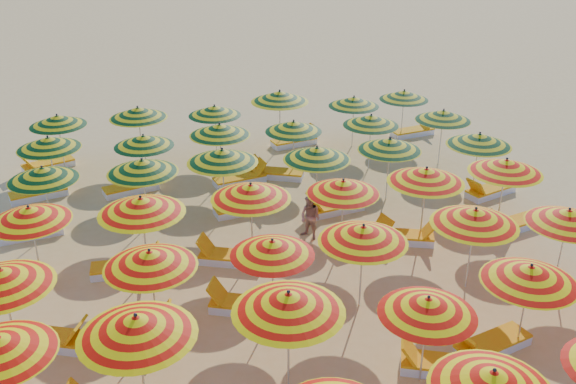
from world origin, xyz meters
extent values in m
plane|color=#DFB363|center=(0.00, 0.00, 0.00)|extent=(120.00, 120.00, 0.00)
cone|color=orange|center=(1.48, -7.43, 1.86)|extent=(2.44, 2.44, 0.38)
sphere|color=black|center=(1.48, -7.43, 2.08)|extent=(0.07, 0.07, 0.07)
cylinder|color=silver|center=(-6.18, -4.75, 0.97)|extent=(0.04, 0.04, 1.93)
cylinder|color=silver|center=(-3.89, -4.94, 1.05)|extent=(0.04, 0.04, 2.10)
cone|color=orange|center=(-3.89, -4.94, 1.96)|extent=(2.25, 2.25, 0.40)
sphere|color=black|center=(-3.89, -4.94, 2.19)|extent=(0.07, 0.07, 0.07)
cylinder|color=silver|center=(-1.19, -4.85, 1.06)|extent=(0.04, 0.04, 2.11)
cone|color=orange|center=(-1.19, -4.85, 1.97)|extent=(2.75, 2.75, 0.40)
sphere|color=black|center=(-1.19, -4.85, 2.20)|extent=(0.07, 0.07, 0.07)
cylinder|color=silver|center=(1.38, -5.22, 0.94)|extent=(0.04, 0.04, 1.87)
cone|color=orange|center=(1.38, -5.22, 1.75)|extent=(2.41, 2.41, 0.36)
sphere|color=black|center=(1.38, -5.22, 1.95)|extent=(0.06, 0.06, 0.06)
cylinder|color=silver|center=(3.77, -4.74, 0.97)|extent=(0.04, 0.04, 1.95)
cone|color=orange|center=(3.77, -4.74, 1.82)|extent=(2.31, 2.31, 0.37)
sphere|color=black|center=(3.77, -4.74, 2.03)|extent=(0.06, 0.06, 0.06)
cylinder|color=silver|center=(-6.46, -2.71, 1.02)|extent=(0.04, 0.04, 2.03)
cone|color=orange|center=(-6.46, -2.71, 1.90)|extent=(2.41, 2.41, 0.39)
cylinder|color=silver|center=(-3.61, -2.54, 0.99)|extent=(0.04, 0.04, 1.98)
cone|color=orange|center=(-3.61, -2.54, 1.84)|extent=(2.31, 2.31, 0.38)
sphere|color=black|center=(-3.61, -2.54, 2.06)|extent=(0.07, 0.07, 0.07)
cylinder|color=silver|center=(-1.01, -2.47, 0.93)|extent=(0.04, 0.04, 1.86)
cone|color=orange|center=(-1.01, -2.47, 1.74)|extent=(2.04, 2.04, 0.35)
sphere|color=black|center=(-1.01, -2.47, 1.94)|extent=(0.06, 0.06, 0.06)
cylinder|color=silver|center=(1.01, -2.56, 1.01)|extent=(0.04, 0.04, 2.02)
cone|color=orange|center=(1.01, -2.56, 1.88)|extent=(2.37, 2.37, 0.38)
sphere|color=black|center=(1.01, -2.56, 2.11)|extent=(0.07, 0.07, 0.07)
cylinder|color=silver|center=(3.78, -2.41, 1.03)|extent=(0.04, 0.04, 2.05)
cone|color=orange|center=(3.78, -2.41, 1.91)|extent=(2.55, 2.55, 0.39)
sphere|color=black|center=(3.78, -2.41, 2.14)|extent=(0.07, 0.07, 0.07)
cylinder|color=silver|center=(6.01, -2.71, 0.97)|extent=(0.04, 0.04, 1.95)
cone|color=orange|center=(6.01, -2.71, 1.82)|extent=(2.47, 2.47, 0.37)
sphere|color=black|center=(6.01, -2.71, 2.03)|extent=(0.06, 0.06, 0.06)
cylinder|color=silver|center=(-6.33, 0.21, 0.97)|extent=(0.04, 0.04, 1.94)
cone|color=orange|center=(-6.33, 0.21, 1.81)|extent=(2.48, 2.48, 0.37)
sphere|color=black|center=(-6.33, 0.21, 2.02)|extent=(0.06, 0.06, 0.06)
cylinder|color=silver|center=(-3.74, -0.20, 1.05)|extent=(0.04, 0.04, 2.10)
cone|color=orange|center=(-3.74, -0.20, 1.96)|extent=(2.21, 2.21, 0.40)
sphere|color=black|center=(-3.74, -0.20, 2.19)|extent=(0.07, 0.07, 0.07)
cylinder|color=silver|center=(-1.05, 0.10, 1.02)|extent=(0.04, 0.04, 2.04)
cone|color=orange|center=(-1.05, 0.10, 1.91)|extent=(2.45, 2.45, 0.39)
sphere|color=black|center=(-1.05, 0.10, 2.13)|extent=(0.07, 0.07, 0.07)
cylinder|color=silver|center=(1.38, 0.10, 0.96)|extent=(0.04, 0.04, 1.92)
cone|color=orange|center=(1.38, 0.10, 1.79)|extent=(2.12, 2.12, 0.37)
sphere|color=black|center=(1.38, 0.10, 2.00)|extent=(0.06, 0.06, 0.06)
cylinder|color=silver|center=(3.64, 0.04, 1.03)|extent=(0.04, 0.04, 2.06)
cone|color=orange|center=(3.64, 0.04, 1.92)|extent=(2.60, 2.60, 0.39)
sphere|color=black|center=(3.64, 0.04, 2.15)|extent=(0.07, 0.07, 0.07)
cylinder|color=silver|center=(6.06, 0.21, 1.01)|extent=(0.04, 0.04, 2.03)
cone|color=orange|center=(6.06, 0.21, 1.89)|extent=(2.03, 2.03, 0.39)
sphere|color=black|center=(6.06, 0.21, 2.12)|extent=(0.07, 0.07, 0.07)
cylinder|color=silver|center=(-6.32, 2.72, 0.95)|extent=(0.04, 0.04, 1.90)
cone|color=#606505|center=(-6.32, 2.72, 1.78)|extent=(2.36, 2.36, 0.36)
sphere|color=black|center=(-6.32, 2.72, 1.99)|extent=(0.06, 0.06, 0.06)
cylinder|color=silver|center=(-3.67, 2.48, 0.99)|extent=(0.04, 0.04, 1.98)
cone|color=#606505|center=(-3.67, 2.48, 1.85)|extent=(2.54, 2.54, 0.38)
sphere|color=black|center=(-3.67, 2.48, 2.07)|extent=(0.07, 0.07, 0.07)
cylinder|color=silver|center=(-1.44, 2.60, 1.02)|extent=(0.04, 0.04, 2.05)
cone|color=#606505|center=(-1.44, 2.60, 1.91)|extent=(2.12, 2.12, 0.39)
sphere|color=black|center=(-1.44, 2.60, 2.13)|extent=(0.07, 0.07, 0.07)
cylinder|color=silver|center=(1.27, 2.35, 0.99)|extent=(0.04, 0.04, 1.98)
cone|color=#606505|center=(1.27, 2.35, 1.85)|extent=(2.51, 2.51, 0.38)
sphere|color=black|center=(1.27, 2.35, 2.07)|extent=(0.07, 0.07, 0.07)
cylinder|color=silver|center=(3.62, 2.66, 0.97)|extent=(0.04, 0.04, 1.94)
cone|color=#606505|center=(3.62, 2.66, 1.81)|extent=(1.97, 1.97, 0.37)
sphere|color=black|center=(3.62, 2.66, 2.02)|extent=(0.06, 0.06, 0.06)
cylinder|color=silver|center=(6.39, 2.35, 0.99)|extent=(0.04, 0.04, 1.99)
cone|color=#606505|center=(6.39, 2.35, 1.86)|extent=(2.28, 2.28, 0.38)
sphere|color=black|center=(6.39, 2.35, 2.07)|extent=(0.07, 0.07, 0.07)
cylinder|color=silver|center=(-6.42, 5.08, 0.96)|extent=(0.04, 0.04, 1.93)
cone|color=#606505|center=(-6.42, 5.08, 1.80)|extent=(2.51, 2.51, 0.37)
sphere|color=black|center=(-6.42, 5.08, 2.01)|extent=(0.06, 0.06, 0.06)
cylinder|color=silver|center=(-3.60, 4.82, 0.93)|extent=(0.04, 0.04, 1.85)
cone|color=#606505|center=(-3.60, 4.82, 1.73)|extent=(2.04, 2.04, 0.35)
sphere|color=black|center=(-3.60, 4.82, 1.93)|extent=(0.06, 0.06, 0.06)
cylinder|color=silver|center=(-1.21, 5.04, 0.98)|extent=(0.04, 0.04, 1.96)
cone|color=#606505|center=(-1.21, 5.04, 1.83)|extent=(1.99, 1.99, 0.37)
sphere|color=black|center=(-1.21, 5.04, 2.04)|extent=(0.07, 0.07, 0.07)
cylinder|color=silver|center=(1.21, 5.05, 0.94)|extent=(0.04, 0.04, 1.87)
cone|color=#606505|center=(1.21, 5.05, 1.75)|extent=(2.27, 2.27, 0.36)
sphere|color=black|center=(1.21, 5.05, 1.95)|extent=(0.06, 0.06, 0.06)
cylinder|color=silver|center=(3.87, 5.04, 0.94)|extent=(0.04, 0.04, 1.89)
cone|color=#606505|center=(3.87, 5.04, 1.76)|extent=(2.36, 2.36, 0.36)
sphere|color=black|center=(3.87, 5.04, 1.97)|extent=(0.06, 0.06, 0.06)
cylinder|color=silver|center=(6.43, 4.95, 0.95)|extent=(0.04, 0.04, 1.90)
cone|color=#606505|center=(6.43, 4.95, 1.78)|extent=(2.44, 2.44, 0.36)
sphere|color=black|center=(6.43, 4.95, 1.98)|extent=(0.06, 0.06, 0.06)
cylinder|color=silver|center=(-6.38, 7.33, 0.94)|extent=(0.04, 0.04, 1.88)
cone|color=#606505|center=(-6.38, 7.33, 1.76)|extent=(2.06, 2.06, 0.36)
sphere|color=black|center=(-6.38, 7.33, 1.97)|extent=(0.06, 0.06, 0.06)
cylinder|color=silver|center=(-3.73, 7.29, 0.99)|extent=(0.04, 0.04, 1.99)
cone|color=#606505|center=(-3.73, 7.29, 1.85)|extent=(2.29, 2.29, 0.38)
sphere|color=black|center=(-3.73, 7.29, 2.07)|extent=(0.07, 0.07, 0.07)
cylinder|color=silver|center=(-1.11, 7.32, 0.93)|extent=(0.04, 0.04, 1.85)
cone|color=#606505|center=(-1.11, 7.32, 1.73)|extent=(2.15, 2.15, 0.35)
sphere|color=black|center=(-1.11, 7.32, 1.93)|extent=(0.06, 0.06, 0.06)
cylinder|color=silver|center=(1.31, 7.71, 1.05)|extent=(0.04, 0.04, 2.11)
cone|color=#606505|center=(1.31, 7.71, 1.97)|extent=(2.72, 2.72, 0.40)
sphere|color=black|center=(1.31, 7.71, 2.20)|extent=(0.07, 0.07, 0.07)
cylinder|color=silver|center=(3.98, 7.25, 0.93)|extent=(0.04, 0.04, 1.86)
cone|color=#606505|center=(3.98, 7.25, 1.73)|extent=(2.42, 2.42, 0.35)
sphere|color=black|center=(3.98, 7.25, 1.94)|extent=(0.06, 0.06, 0.06)
cylinder|color=silver|center=(6.09, 7.64, 0.92)|extent=(0.04, 0.04, 1.85)
cone|color=#606505|center=(6.09, 7.64, 1.73)|extent=(2.01, 2.01, 0.35)
sphere|color=black|center=(6.09, 7.64, 1.93)|extent=(0.06, 0.06, 0.06)
cube|color=white|center=(1.93, -5.11, 0.10)|extent=(1.79, 1.19, 0.20)
cube|color=orange|center=(1.93, -5.11, 0.23)|extent=(1.79, 1.19, 0.06)
cube|color=orange|center=(1.29, -4.84, 0.45)|extent=(0.56, 0.68, 0.48)
cube|color=white|center=(3.22, -4.71, 0.10)|extent=(1.79, 1.03, 0.20)
cube|color=orange|center=(3.22, -4.71, 0.23)|extent=(1.79, 1.03, 0.06)
cube|color=orange|center=(2.55, -4.90, 0.45)|extent=(0.51, 0.66, 0.48)
cube|color=white|center=(-5.91, -2.47, 0.10)|extent=(1.79, 1.19, 0.20)
cube|color=orange|center=(-5.91, -2.47, 0.23)|extent=(1.79, 1.19, 0.06)
cube|color=orange|center=(-5.26, -2.74, 0.45)|extent=(0.56, 0.68, 0.48)
cube|color=white|center=(-4.16, -2.49, 0.10)|extent=(1.77, 0.84, 0.20)
cube|color=orange|center=(-4.16, -2.49, 0.23)|extent=(1.77, 0.84, 0.06)
cube|color=orange|center=(-3.47, -2.60, 0.45)|extent=(0.45, 0.63, 0.48)
cube|color=white|center=(-1.56, -2.23, 0.10)|extent=(1.79, 1.18, 0.20)
cube|color=orange|center=(-1.56, -2.23, 0.23)|extent=(1.79, 1.18, 0.06)
cube|color=orange|center=(-2.21, -1.97, 0.45)|extent=(0.56, 0.68, 0.48)
cube|color=white|center=(-6.88, 0.15, 0.10)|extent=(1.79, 1.21, 0.20)
cube|color=orange|center=(-6.88, 0.15, 0.23)|extent=(1.79, 1.21, 0.06)
cube|color=white|center=(-4.29, 0.03, 0.10)|extent=(1.71, 0.62, 0.20)
cube|color=orange|center=(-4.29, 0.03, 0.23)|extent=(1.71, 0.62, 0.06)
cube|color=orange|center=(-3.59, 0.02, 0.45)|extent=(0.38, 0.59, 0.48)
cube|color=white|center=(-1.60, -0.06, 0.10)|extent=(1.79, 1.17, 0.20)
cube|color=orange|center=(-1.60, -0.06, 0.23)|extent=(1.79, 1.17, 0.06)
cube|color=orange|center=(-2.25, 0.20, 0.45)|extent=(0.56, 0.67, 0.48)
cube|color=white|center=(1.93, 0.03, 0.10)|extent=(1.79, 1.01, 0.20)
cube|color=orange|center=(1.93, 0.03, 0.23)|extent=(1.79, 1.01, 0.06)
cube|color=orange|center=(2.60, 0.21, 0.45)|extent=(0.51, 0.66, 0.48)
cube|color=white|center=(3.09, 0.01, 0.10)|extent=(1.80, 1.11, 0.20)
cube|color=orange|center=(3.09, 0.01, 0.23)|extent=(1.80, 1.11, 0.06)
cube|color=orange|center=(3.75, -0.22, 0.45)|extent=(0.54, 0.67, 0.48)
cube|color=white|center=(6.61, 0.04, 0.10)|extent=(1.79, 1.00, 0.20)
cube|color=orange|center=(6.61, 0.04, 0.23)|extent=(1.79, 1.00, 0.06)
cube|color=orange|center=(5.94, -0.14, 0.45)|extent=(0.50, 0.65, 0.48)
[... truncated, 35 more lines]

